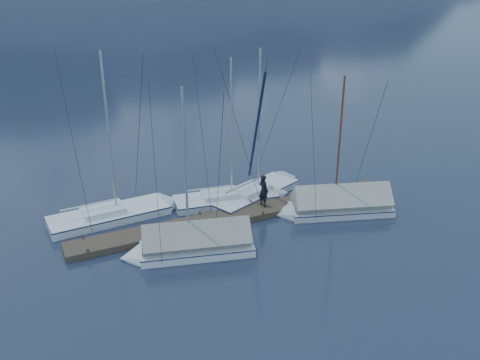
# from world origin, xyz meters

# --- Properties ---
(ground) EXTENTS (1000.00, 1000.00, 0.00)m
(ground) POSITION_xyz_m (0.00, 0.00, 0.00)
(ground) COLOR #151C30
(ground) RESTS_ON ground
(dock) EXTENTS (18.00, 1.50, 0.54)m
(dock) POSITION_xyz_m (0.00, 2.00, 0.11)
(dock) COLOR #382D23
(dock) RESTS_ON ground
(mooring_posts) EXTENTS (15.12, 1.52, 0.35)m
(mooring_posts) POSITION_xyz_m (-0.50, 2.00, 0.35)
(mooring_posts) COLOR #382D23
(mooring_posts) RESTS_ON ground
(sailboat_open_left) EXTENTS (7.39, 3.12, 9.60)m
(sailboat_open_left) POSITION_xyz_m (-5.37, 4.88, 0.17)
(sailboat_open_left) COLOR white
(sailboat_open_left) RESTS_ON ground
(sailboat_open_mid) EXTENTS (6.93, 3.05, 8.90)m
(sailboat_open_mid) POSITION_xyz_m (0.93, 3.98, 0.16)
(sailboat_open_mid) COLOR silver
(sailboat_open_mid) RESTS_ON ground
(sailboat_open_right) EXTENTS (7.23, 4.48, 9.27)m
(sailboat_open_right) POSITION_xyz_m (2.66, 4.38, 0.16)
(sailboat_open_right) COLOR silver
(sailboat_open_right) RESTS_ON ground
(sailboat_covered_near) EXTENTS (6.67, 3.79, 8.29)m
(sailboat_covered_near) POSITION_xyz_m (4.74, 0.41, 0.41)
(sailboat_covered_near) COLOR silver
(sailboat_covered_near) RESTS_ON ground
(sailboat_covered_far) EXTENTS (6.41, 3.28, 8.63)m
(sailboat_covered_far) POSITION_xyz_m (-3.81, -0.24, 0.42)
(sailboat_covered_far) COLOR white
(sailboat_covered_far) RESTS_ON ground
(person) EXTENTS (0.58, 0.74, 1.78)m
(person) POSITION_xyz_m (1.51, 2.24, 1.23)
(person) COLOR black
(person) RESTS_ON dock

